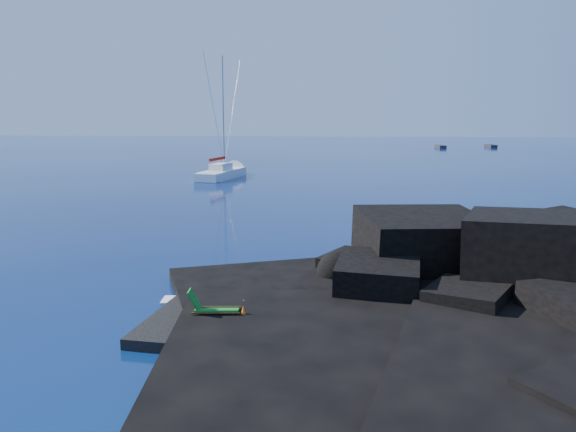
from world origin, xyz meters
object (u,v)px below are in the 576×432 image
(sailboat, at_px, (223,178))
(distant_boat_b, at_px, (491,147))
(distant_boat_a, at_px, (440,148))
(marker_cone, at_px, (243,314))
(deck_chair, at_px, (217,304))
(sunbather, at_px, (232,302))

(sailboat, bearing_deg, distant_boat_b, 66.20)
(sailboat, relative_size, distant_boat_a, 2.81)
(sailboat, xyz_separation_m, marker_cone, (10.65, -47.55, 0.62))
(distant_boat_a, bearing_deg, deck_chair, -108.06)
(distant_boat_b, bearing_deg, sunbather, -112.48)
(deck_chair, relative_size, distant_boat_b, 0.33)
(marker_cone, distance_m, distant_boat_b, 128.82)
(deck_chair, height_order, distant_boat_a, deck_chair)
(marker_cone, bearing_deg, sailboat, 102.62)
(sailboat, distance_m, distant_boat_b, 90.21)
(sailboat, height_order, distant_boat_b, sailboat)
(deck_chair, relative_size, marker_cone, 3.00)
(sunbather, distance_m, distant_boat_a, 120.55)
(sailboat, relative_size, sunbather, 7.92)
(sailboat, xyz_separation_m, distant_boat_a, (37.39, 71.29, 0.00))
(sailboat, relative_size, distant_boat_b, 2.80)
(marker_cone, bearing_deg, sunbather, 114.99)
(sailboat, bearing_deg, sunbather, -67.98)
(sailboat, xyz_separation_m, deck_chair, (9.75, -47.47, 0.92))
(marker_cone, distance_m, distant_boat_a, 121.82)
(sailboat, height_order, deck_chair, sailboat)
(deck_chair, distance_m, sunbather, 1.44)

